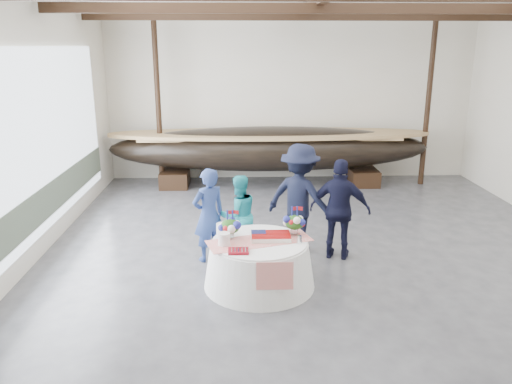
{
  "coord_description": "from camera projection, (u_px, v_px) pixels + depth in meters",
  "views": [
    {
      "loc": [
        -1.47,
        -7.84,
        3.61
      ],
      "look_at": [
        -1.16,
        0.66,
        1.11
      ],
      "focal_mm": 35.0,
      "sensor_mm": 36.0,
      "label": 1
    }
  ],
  "objects": [
    {
      "name": "open_bay",
      "position": [
        42.0,
        150.0,
        8.86
      ],
      "size": [
        0.03,
        7.0,
        3.2
      ],
      "color": "silver",
      "rests_on": "ground"
    },
    {
      "name": "wall_back",
      "position": [
        291.0,
        97.0,
        13.71
      ],
      "size": [
        10.0,
        0.02,
        4.5
      ],
      "primitive_type": "cube",
      "color": "silver",
      "rests_on": "ground"
    },
    {
      "name": "guest_woman_teal",
      "position": [
        239.0,
        215.0,
        8.84
      ],
      "size": [
        0.86,
        0.78,
        1.45
      ],
      "primitive_type": "imported",
      "rotation": [
        0.0,
        0.0,
        3.54
      ],
      "color": "#22A5B0",
      "rests_on": "ground"
    },
    {
      "name": "banquet_table",
      "position": [
        259.0,
        263.0,
        7.73
      ],
      "size": [
        1.73,
        1.73,
        0.74
      ],
      "color": "white",
      "rests_on": "ground"
    },
    {
      "name": "guest_man_left",
      "position": [
        300.0,
        198.0,
        8.94
      ],
      "size": [
        1.47,
        1.29,
        1.97
      ],
      "primitive_type": "imported",
      "rotation": [
        0.0,
        0.0,
        2.58
      ],
      "color": "black",
      "rests_on": "ground"
    },
    {
      "name": "guest_man_right",
      "position": [
        340.0,
        210.0,
        8.61
      ],
      "size": [
        1.13,
        0.73,
        1.78
      ],
      "primitive_type": "imported",
      "rotation": [
        0.0,
        0.0,
        2.83
      ],
      "color": "black",
      "rests_on": "ground"
    },
    {
      "name": "pavilion_structure",
      "position": [
        325.0,
        21.0,
        8.29
      ],
      "size": [
        9.8,
        11.76,
        4.5
      ],
      "color": "black",
      "rests_on": "ground"
    },
    {
      "name": "floor",
      "position": [
        324.0,
        264.0,
        8.59
      ],
      "size": [
        10.0,
        12.0,
        0.01
      ],
      "primitive_type": "cube",
      "color": "#3D3D42",
      "rests_on": "ground"
    },
    {
      "name": "longboat_display",
      "position": [
        270.0,
        148.0,
        13.17
      ],
      "size": [
        8.45,
        1.69,
        1.58
      ],
      "color": "black",
      "rests_on": "ground"
    },
    {
      "name": "tabletop_items",
      "position": [
        259.0,
        229.0,
        7.71
      ],
      "size": [
        1.69,
        1.04,
        0.4
      ],
      "color": "red",
      "rests_on": "banquet_table"
    },
    {
      "name": "wall_left",
      "position": [
        12.0,
        137.0,
        7.78
      ],
      "size": [
        0.02,
        12.0,
        4.5
      ],
      "primitive_type": "cube",
      "color": "silver",
      "rests_on": "ground"
    },
    {
      "name": "guest_woman_blue",
      "position": [
        209.0,
        215.0,
        8.54
      ],
      "size": [
        0.72,
        0.65,
        1.65
      ],
      "primitive_type": "imported",
      "rotation": [
        0.0,
        0.0,
        3.69
      ],
      "color": "navy",
      "rests_on": "ground"
    }
  ]
}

